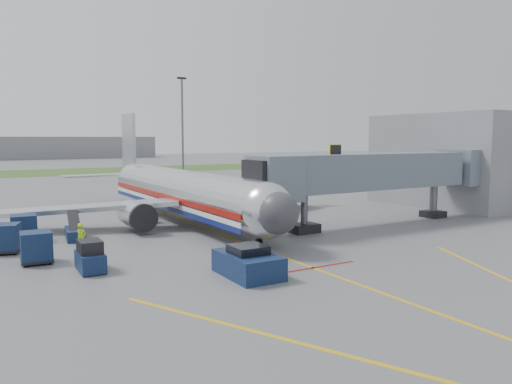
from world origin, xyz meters
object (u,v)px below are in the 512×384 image
baggage_tug (90,257)px  ramp_worker (81,238)px  belt_loader (75,233)px  pushback_tug (248,263)px  airliner (182,191)px

baggage_tug → ramp_worker: 4.88m
baggage_tug → belt_loader: (1.07, 9.76, -0.31)m
pushback_tug → ramp_worker: bearing=122.6°
belt_loader → pushback_tug: bearing=-68.4°
belt_loader → ramp_worker: bearing=-96.2°
belt_loader → airliner: bearing=19.9°
airliner → pushback_tug: (-4.00, -18.75, -1.94)m
pushback_tug → baggage_tug: 8.87m
pushback_tug → belt_loader: belt_loader is taller
airliner → ramp_worker: 13.66m
pushback_tug → ramp_worker: size_ratio=2.10×
airliner → ramp_worker: (-10.53, -8.54, -1.67)m
airliner → belt_loader: size_ratio=9.11×
belt_loader → ramp_worker: size_ratio=2.01×
pushback_tug → belt_loader: 16.27m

